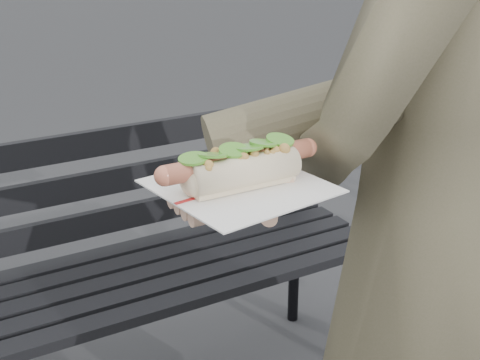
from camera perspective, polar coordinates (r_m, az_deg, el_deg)
name	(u,v)px	position (r m, az deg, el deg)	size (l,w,h in m)	color
park_bench	(127,251)	(2.05, -9.66, -5.98)	(1.50, 0.44, 0.88)	black
person	(423,244)	(1.22, 15.34, -5.27)	(0.68, 0.44, 1.86)	brown
held_hotdog	(341,119)	(0.97, 8.61, 5.19)	(0.64, 0.30, 0.20)	brown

